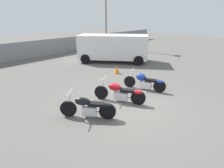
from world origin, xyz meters
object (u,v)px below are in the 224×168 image
Objects in this scene: motorcycle_slot_1 at (120,93)px; traffic_cone_near at (117,69)px; light_pole_left at (106,1)px; motorcycle_slot_0 at (89,107)px; motorcycle_slot_2 at (145,82)px; parked_van at (113,47)px.

traffic_cone_near is (2.87, 2.55, -0.14)m from motorcycle_slot_1.
motorcycle_slot_0 is (-11.39, -9.69, -4.39)m from light_pole_left.
motorcycle_slot_1 is (-9.74, -9.75, -4.38)m from light_pole_left.
motorcycle_slot_1 is at bearing 161.70° from motorcycle_slot_2.
light_pole_left is 7.73m from parked_van.
light_pole_left is at bearing 46.35° from traffic_cone_near.
light_pole_left reaches higher than motorcycle_slot_0.
light_pole_left is at bearing 13.45° from parked_van.
motorcycle_slot_0 is 5.17m from traffic_cone_near.
parked_van is at bearing 44.82° from traffic_cone_near.
traffic_cone_near is (1.09, 2.65, -0.14)m from motorcycle_slot_2.
light_pole_left reaches higher than parked_van.
motorcycle_slot_1 is at bearing -138.37° from traffic_cone_near.
motorcycle_slot_2 is 3.73× the size of traffic_cone_near.
motorcycle_slot_1 is 1.79m from motorcycle_slot_2.
motorcycle_slot_1 is at bearing -35.89° from motorcycle_slot_0.
traffic_cone_near is at bearing -168.78° from parked_van.
light_pole_left is 13.40m from motorcycle_slot_2.
motorcycle_slot_2 is at bearing -157.89° from parked_van.
traffic_cone_near is at bearing -133.65° from light_pole_left.
traffic_cone_near is (-6.87, -7.20, -4.52)m from light_pole_left.
parked_van reaches higher than motorcycle_slot_1.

